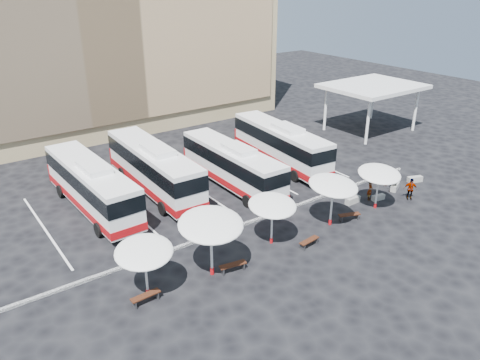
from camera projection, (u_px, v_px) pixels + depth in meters
ground at (253, 226)px, 32.75m from camera, size 120.00×120.00×0.00m
sandstone_building at (79, 10)px, 51.34m from camera, size 42.00×18.25×29.60m
service_canopy at (373, 87)px, 51.07m from camera, size 10.00×8.00×5.20m
curb_divider at (249, 222)px, 33.09m from camera, size 34.00×0.25×0.15m
bay_lines at (195, 187)px, 38.69m from camera, size 24.15×12.00×0.01m
bus_0 at (91, 185)px, 34.34m from camera, size 3.19×12.49×3.94m
bus_1 at (154, 167)px, 37.34m from camera, size 3.25×12.88×4.07m
bus_2 at (232, 164)px, 38.27m from camera, size 2.92×11.89×3.76m
bus_3 at (280, 143)px, 42.84m from camera, size 3.74×12.50×3.91m
sunshade_0 at (144, 252)px, 24.59m from camera, size 4.04×4.06×3.26m
sunshade_1 at (211, 225)px, 26.16m from camera, size 4.52×4.56×3.90m
sunshade_2 at (272, 205)px, 29.60m from camera, size 3.65×3.68×3.23m
sunshade_3 at (333, 186)px, 31.74m from camera, size 3.65×3.69×3.55m
sunshade_4 at (379, 174)px, 34.21m from camera, size 4.10×4.13×3.27m
wood_bench_0 at (146, 297)px, 24.93m from camera, size 1.67×0.51×0.51m
wood_bench_1 at (233, 266)px, 27.58m from camera, size 1.71×0.73×0.51m
wood_bench_2 at (309, 241)px, 30.16m from camera, size 1.60×0.59×0.48m
wood_bench_3 at (349, 215)px, 33.39m from camera, size 1.64×0.97×0.49m
conc_bench_0 at (353, 200)px, 35.96m from camera, size 1.32×0.48×0.49m
conc_bench_1 at (378, 197)px, 36.48m from camera, size 1.14×0.53×0.41m
conc_bench_2 at (395, 187)px, 38.24m from camera, size 1.39×0.95×0.50m
conc_bench_3 at (415, 179)px, 39.66m from camera, size 1.35×0.86×0.48m
passenger_0 at (370, 190)px, 36.32m from camera, size 0.70×0.63×1.60m
passenger_1 at (393, 181)px, 37.69m from camera, size 1.02×0.86×1.86m
passenger_2 at (410, 189)px, 36.33m from camera, size 1.05×1.02×1.76m
passenger_3 at (387, 176)px, 38.72m from camera, size 1.33×1.12×1.78m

